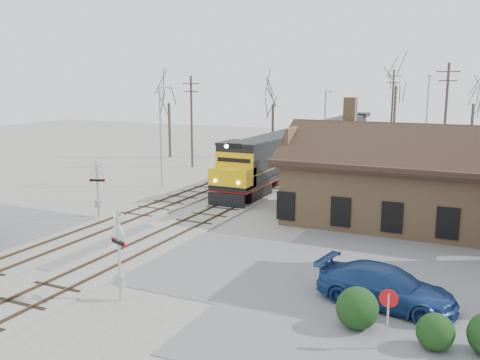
{
  "coord_description": "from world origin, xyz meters",
  "views": [
    {
      "loc": [
        16.79,
        -22.65,
        9.15
      ],
      "look_at": [
        1.84,
        9.0,
        2.48
      ],
      "focal_mm": 40.0,
      "sensor_mm": 36.0,
      "label": 1
    }
  ],
  "objects_px": {
    "locomotive_lead": "(276,158)",
    "locomotive_trailing": "(338,135)",
    "parked_car": "(386,287)",
    "depot": "(404,186)"
  },
  "relations": [
    {
      "from": "locomotive_lead",
      "to": "locomotive_trailing",
      "type": "xyz_separation_m",
      "value": [
        0.0,
        20.74,
        -0.0
      ]
    },
    {
      "from": "locomotive_lead",
      "to": "locomotive_trailing",
      "type": "relative_size",
      "value": 1.0
    },
    {
      "from": "locomotive_lead",
      "to": "parked_car",
      "type": "bearing_deg",
      "value": -58.37
    },
    {
      "from": "depot",
      "to": "locomotive_lead",
      "type": "relative_size",
      "value": 0.74
    },
    {
      "from": "locomotive_trailing",
      "to": "parked_car",
      "type": "distance_m",
      "value": 44.59
    },
    {
      "from": "locomotive_lead",
      "to": "locomotive_trailing",
      "type": "distance_m",
      "value": 20.74
    },
    {
      "from": "locomotive_lead",
      "to": "depot",
      "type": "bearing_deg",
      "value": -34.28
    },
    {
      "from": "depot",
      "to": "locomotive_trailing",
      "type": "bearing_deg",
      "value": 112.52
    },
    {
      "from": "depot",
      "to": "parked_car",
      "type": "xyz_separation_m",
      "value": [
        1.41,
        -13.59,
        -1.59
      ]
    },
    {
      "from": "locomotive_trailing",
      "to": "locomotive_lead",
      "type": "bearing_deg",
      "value": -90.0
    }
  ]
}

